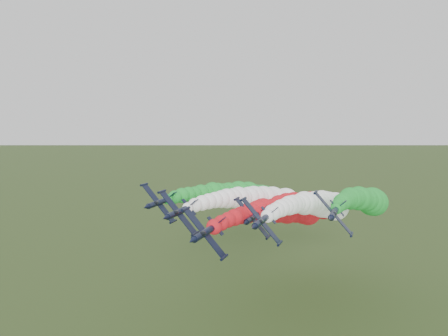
{
  "coord_description": "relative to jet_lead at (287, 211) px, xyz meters",
  "views": [
    {
      "loc": [
        23.51,
        -83.28,
        59.35
      ],
      "look_at": [
        -7.07,
        -0.66,
        49.46
      ],
      "focal_mm": 35.0,
      "sensor_mm": 36.0,
      "label": 1
    }
  ],
  "objects": [
    {
      "name": "jet_lead",
      "position": [
        0.0,
        0.0,
        0.0
      ],
      "size": [
        14.82,
        83.34,
        19.08
      ],
      "rotation": [
        0.0,
        0.83,
        0.0
      ],
      "color": "black",
      "rests_on": "ground"
    },
    {
      "name": "jet_inner_left",
      "position": [
        -9.14,
        10.17,
        0.96
      ],
      "size": [
        15.45,
        83.97,
        19.71
      ],
      "rotation": [
        0.0,
        0.83,
        0.0
      ],
      "color": "black",
      "rests_on": "ground"
    },
    {
      "name": "jet_inner_right",
      "position": [
        7.88,
        12.16,
        0.13
      ],
      "size": [
        15.39,
        83.9,
        19.64
      ],
      "rotation": [
        0.0,
        0.83,
        0.0
      ],
      "color": "black",
      "rests_on": "ground"
    },
    {
      "name": "jet_outer_left",
      "position": [
        -18.74,
        18.13,
        0.84
      ],
      "size": [
        14.8,
        83.32,
        19.06
      ],
      "rotation": [
        0.0,
        0.83,
        0.0
      ],
      "color": "black",
      "rests_on": "ground"
    },
    {
      "name": "jet_outer_right",
      "position": [
        20.6,
        22.11,
        0.57
      ],
      "size": [
        15.37,
        83.89,
        19.63
      ],
      "rotation": [
        0.0,
        0.83,
        0.0
      ],
      "color": "black",
      "rests_on": "ground"
    },
    {
      "name": "jet_trail",
      "position": [
        2.81,
        24.56,
        -2.32
      ],
      "size": [
        15.67,
        84.18,
        19.92
      ],
      "rotation": [
        0.0,
        0.83,
        0.0
      ],
      "color": "black",
      "rests_on": "ground"
    }
  ]
}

